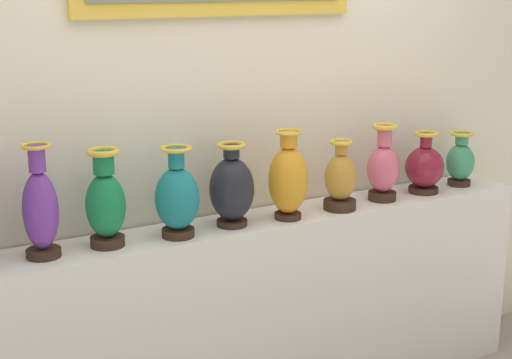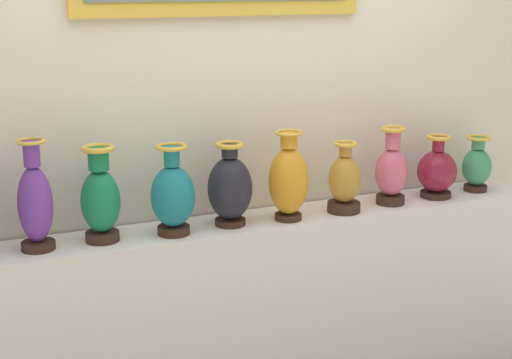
{
  "view_description": "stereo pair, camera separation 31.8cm",
  "coord_description": "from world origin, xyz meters",
  "px_view_note": "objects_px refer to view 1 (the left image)",
  "views": [
    {
      "loc": [
        -1.57,
        -2.74,
        1.91
      ],
      "look_at": [
        0.0,
        0.0,
        1.09
      ],
      "focal_mm": 53.88,
      "sensor_mm": 36.0,
      "label": 1
    },
    {
      "loc": [
        -1.28,
        -2.88,
        1.91
      ],
      "look_at": [
        0.0,
        0.0,
        1.09
      ],
      "focal_mm": 53.88,
      "sensor_mm": 36.0,
      "label": 2
    }
  ],
  "objects_px": {
    "vase_ochre": "(340,180)",
    "vase_amber": "(288,179)",
    "vase_burgundy": "(425,167)",
    "vase_teal": "(177,198)",
    "vase_jade": "(460,161)",
    "vase_onyx": "(232,188)",
    "vase_rose": "(383,168)",
    "vase_violet": "(41,210)",
    "vase_emerald": "(106,203)"
  },
  "relations": [
    {
      "from": "vase_rose",
      "to": "vase_jade",
      "type": "xyz_separation_m",
      "value": [
        0.51,
        0.02,
        -0.03
      ]
    },
    {
      "from": "vase_emerald",
      "to": "vase_ochre",
      "type": "xyz_separation_m",
      "value": [
        1.07,
        -0.04,
        -0.04
      ]
    },
    {
      "from": "vase_violet",
      "to": "vase_emerald",
      "type": "distance_m",
      "value": 0.25
    },
    {
      "from": "vase_emerald",
      "to": "vase_teal",
      "type": "xyz_separation_m",
      "value": [
        0.28,
        -0.03,
        -0.01
      ]
    },
    {
      "from": "vase_violet",
      "to": "vase_rose",
      "type": "height_order",
      "value": "vase_violet"
    },
    {
      "from": "vase_violet",
      "to": "vase_amber",
      "type": "relative_size",
      "value": 1.11
    },
    {
      "from": "vase_emerald",
      "to": "vase_rose",
      "type": "height_order",
      "value": "vase_emerald"
    },
    {
      "from": "vase_amber",
      "to": "vase_rose",
      "type": "distance_m",
      "value": 0.54
    },
    {
      "from": "vase_burgundy",
      "to": "vase_teal",
      "type": "bearing_deg",
      "value": -179.17
    },
    {
      "from": "vase_teal",
      "to": "vase_onyx",
      "type": "relative_size",
      "value": 1.05
    },
    {
      "from": "vase_amber",
      "to": "vase_violet",
      "type": "bearing_deg",
      "value": 177.4
    },
    {
      "from": "vase_jade",
      "to": "vase_burgundy",
      "type": "bearing_deg",
      "value": -176.75
    },
    {
      "from": "vase_onyx",
      "to": "vase_amber",
      "type": "distance_m",
      "value": 0.26
    },
    {
      "from": "vase_teal",
      "to": "vase_jade",
      "type": "bearing_deg",
      "value": 1.22
    },
    {
      "from": "vase_teal",
      "to": "vase_ochre",
      "type": "height_order",
      "value": "vase_teal"
    },
    {
      "from": "vase_amber",
      "to": "vase_rose",
      "type": "relative_size",
      "value": 1.07
    },
    {
      "from": "vase_rose",
      "to": "vase_jade",
      "type": "height_order",
      "value": "vase_rose"
    },
    {
      "from": "vase_violet",
      "to": "vase_jade",
      "type": "relative_size",
      "value": 1.58
    },
    {
      "from": "vase_jade",
      "to": "vase_ochre",
      "type": "bearing_deg",
      "value": -176.73
    },
    {
      "from": "vase_ochre",
      "to": "vase_rose",
      "type": "bearing_deg",
      "value": 5.27
    },
    {
      "from": "vase_onyx",
      "to": "vase_violet",
      "type": "bearing_deg",
      "value": 179.0
    },
    {
      "from": "vase_violet",
      "to": "vase_jade",
      "type": "xyz_separation_m",
      "value": [
        2.09,
        -0.0,
        -0.06
      ]
    },
    {
      "from": "vase_amber",
      "to": "vase_jade",
      "type": "bearing_deg",
      "value": 2.59
    },
    {
      "from": "vase_onyx",
      "to": "vase_jade",
      "type": "xyz_separation_m",
      "value": [
        1.3,
        0.01,
        -0.04
      ]
    },
    {
      "from": "vase_burgundy",
      "to": "vase_emerald",
      "type": "bearing_deg",
      "value": 179.53
    },
    {
      "from": "vase_rose",
      "to": "vase_burgundy",
      "type": "bearing_deg",
      "value": 1.25
    },
    {
      "from": "vase_emerald",
      "to": "vase_amber",
      "type": "height_order",
      "value": "vase_amber"
    },
    {
      "from": "vase_amber",
      "to": "vase_burgundy",
      "type": "bearing_deg",
      "value": 2.39
    },
    {
      "from": "vase_ochre",
      "to": "vase_amber",
      "type": "bearing_deg",
      "value": -179.28
    },
    {
      "from": "vase_teal",
      "to": "vase_jade",
      "type": "xyz_separation_m",
      "value": [
        1.56,
        0.03,
        -0.04
      ]
    },
    {
      "from": "vase_violet",
      "to": "vase_teal",
      "type": "bearing_deg",
      "value": -3.57
    },
    {
      "from": "vase_amber",
      "to": "vase_ochre",
      "type": "distance_m",
      "value": 0.28
    },
    {
      "from": "vase_ochre",
      "to": "vase_jade",
      "type": "bearing_deg",
      "value": 3.27
    },
    {
      "from": "vase_amber",
      "to": "vase_teal",
      "type": "bearing_deg",
      "value": 178.41
    },
    {
      "from": "vase_violet",
      "to": "vase_emerald",
      "type": "xyz_separation_m",
      "value": [
        0.25,
        -0.0,
        -0.01
      ]
    },
    {
      "from": "vase_amber",
      "to": "vase_jade",
      "type": "distance_m",
      "value": 1.05
    },
    {
      "from": "vase_rose",
      "to": "vase_burgundy",
      "type": "height_order",
      "value": "vase_rose"
    },
    {
      "from": "vase_amber",
      "to": "vase_burgundy",
      "type": "xyz_separation_m",
      "value": [
        0.8,
        0.03,
        -0.05
      ]
    },
    {
      "from": "vase_teal",
      "to": "vase_rose",
      "type": "height_order",
      "value": "vase_teal"
    },
    {
      "from": "vase_violet",
      "to": "vase_onyx",
      "type": "bearing_deg",
      "value": -1.0
    },
    {
      "from": "vase_emerald",
      "to": "vase_onyx",
      "type": "distance_m",
      "value": 0.54
    },
    {
      "from": "vase_onyx",
      "to": "vase_rose",
      "type": "relative_size",
      "value": 0.98
    },
    {
      "from": "vase_amber",
      "to": "vase_jade",
      "type": "relative_size",
      "value": 1.42
    },
    {
      "from": "vase_emerald",
      "to": "vase_jade",
      "type": "relative_size",
      "value": 1.42
    },
    {
      "from": "vase_teal",
      "to": "vase_burgundy",
      "type": "xyz_separation_m",
      "value": [
        1.31,
        0.02,
        -0.03
      ]
    },
    {
      "from": "vase_onyx",
      "to": "vase_jade",
      "type": "bearing_deg",
      "value": 0.6
    },
    {
      "from": "vase_rose",
      "to": "vase_onyx",
      "type": "bearing_deg",
      "value": 179.56
    },
    {
      "from": "vase_amber",
      "to": "vase_rose",
      "type": "height_order",
      "value": "vase_amber"
    },
    {
      "from": "vase_violet",
      "to": "vase_burgundy",
      "type": "relative_size",
      "value": 1.43
    },
    {
      "from": "vase_onyx",
      "to": "vase_ochre",
      "type": "xyz_separation_m",
      "value": [
        0.53,
        -0.03,
        -0.02
      ]
    }
  ]
}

